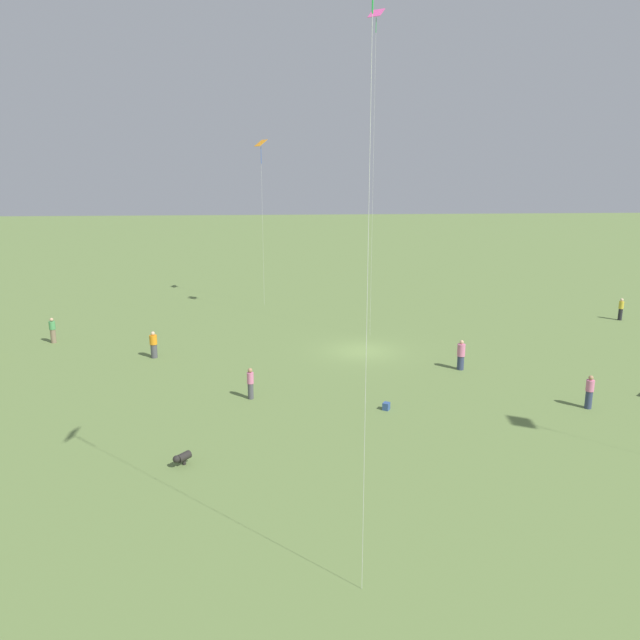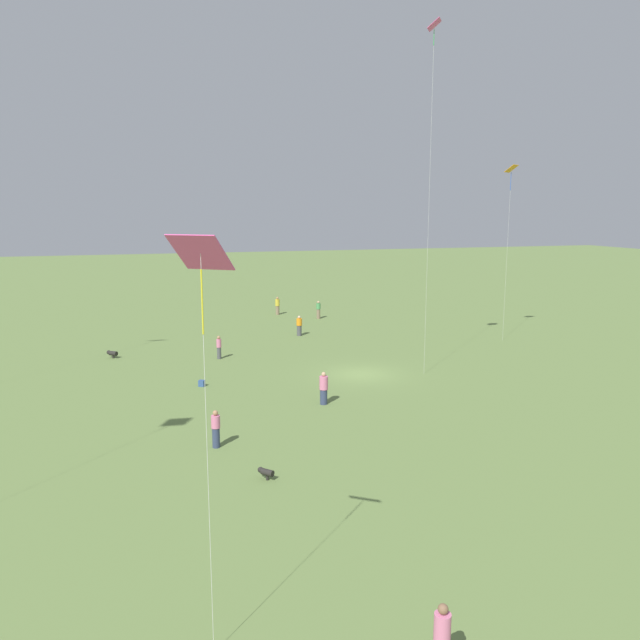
{
  "view_description": "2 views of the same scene",
  "coord_description": "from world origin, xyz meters",
  "px_view_note": "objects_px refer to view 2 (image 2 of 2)",
  "views": [
    {
      "loc": [
        5.66,
        38.62,
        11.66
      ],
      "look_at": [
        3.18,
        5.52,
        3.5
      ],
      "focal_mm": 35.0,
      "sensor_mm": 36.0,
      "label": 1
    },
    {
      "loc": [
        -36.31,
        14.09,
        10.41
      ],
      "look_at": [
        0.73,
        2.53,
        3.56
      ],
      "focal_mm": 35.0,
      "sensor_mm": 36.0,
      "label": 2
    }
  ],
  "objects_px": {
    "person_6": "(277,306)",
    "kite_4": "(434,50)",
    "person_3": "(324,388)",
    "dog_0": "(112,353)",
    "person_4": "(299,326)",
    "person_5": "(318,310)",
    "person_7": "(219,347)",
    "picnic_bag_0": "(202,383)",
    "person_2": "(216,429)",
    "dog_1": "(266,472)",
    "kite_0": "(201,264)",
    "kite_2": "(511,177)"
  },
  "relations": [
    {
      "from": "person_5",
      "to": "person_2",
      "type": "bearing_deg",
      "value": -55.05
    },
    {
      "from": "kite_4",
      "to": "person_5",
      "type": "bearing_deg",
      "value": -97.88
    },
    {
      "from": "person_4",
      "to": "person_6",
      "type": "height_order",
      "value": "person_6"
    },
    {
      "from": "person_5",
      "to": "person_7",
      "type": "xyz_separation_m",
      "value": [
        -13.77,
        11.64,
        -0.02
      ]
    },
    {
      "from": "person_2",
      "to": "person_4",
      "type": "bearing_deg",
      "value": 145.15
    },
    {
      "from": "person_5",
      "to": "kite_4",
      "type": "relative_size",
      "value": 0.08
    },
    {
      "from": "person_2",
      "to": "kite_0",
      "type": "height_order",
      "value": "kite_0"
    },
    {
      "from": "kite_2",
      "to": "kite_4",
      "type": "relative_size",
      "value": 0.65
    },
    {
      "from": "kite_0",
      "to": "picnic_bag_0",
      "type": "bearing_deg",
      "value": -14.41
    },
    {
      "from": "person_4",
      "to": "person_6",
      "type": "distance_m",
      "value": 11.02
    },
    {
      "from": "person_4",
      "to": "picnic_bag_0",
      "type": "xyz_separation_m",
      "value": [
        -13.02,
        9.66,
        -0.64
      ]
    },
    {
      "from": "kite_0",
      "to": "kite_2",
      "type": "distance_m",
      "value": 40.38
    },
    {
      "from": "person_3",
      "to": "dog_0",
      "type": "xyz_separation_m",
      "value": [
        14.73,
        11.17,
        -0.53
      ]
    },
    {
      "from": "person_6",
      "to": "kite_4",
      "type": "xyz_separation_m",
      "value": [
        -25.36,
        -3.61,
        18.85
      ]
    },
    {
      "from": "person_2",
      "to": "kite_4",
      "type": "relative_size",
      "value": 0.08
    },
    {
      "from": "person_4",
      "to": "person_7",
      "type": "bearing_deg",
      "value": 115.51
    },
    {
      "from": "person_4",
      "to": "kite_4",
      "type": "relative_size",
      "value": 0.08
    },
    {
      "from": "person_4",
      "to": "person_5",
      "type": "relative_size",
      "value": 0.98
    },
    {
      "from": "person_2",
      "to": "person_5",
      "type": "relative_size",
      "value": 0.98
    },
    {
      "from": "person_7",
      "to": "dog_0",
      "type": "height_order",
      "value": "person_7"
    },
    {
      "from": "person_5",
      "to": "kite_2",
      "type": "relative_size",
      "value": 0.13
    },
    {
      "from": "person_5",
      "to": "kite_4",
      "type": "xyz_separation_m",
      "value": [
        -21.85,
        -0.37,
        18.88
      ]
    },
    {
      "from": "person_4",
      "to": "dog_0",
      "type": "distance_m",
      "value": 15.39
    },
    {
      "from": "kite_2",
      "to": "picnic_bag_0",
      "type": "height_order",
      "value": "kite_2"
    },
    {
      "from": "person_5",
      "to": "person_6",
      "type": "relative_size",
      "value": 0.97
    },
    {
      "from": "kite_4",
      "to": "picnic_bag_0",
      "type": "relative_size",
      "value": 47.97
    },
    {
      "from": "person_2",
      "to": "dog_1",
      "type": "distance_m",
      "value": 4.22
    },
    {
      "from": "person_4",
      "to": "person_5",
      "type": "distance_m",
      "value": 8.48
    },
    {
      "from": "person_5",
      "to": "picnic_bag_0",
      "type": "distance_m",
      "value": 24.64
    },
    {
      "from": "person_3",
      "to": "person_5",
      "type": "height_order",
      "value": "person_3"
    },
    {
      "from": "kite_0",
      "to": "person_2",
      "type": "bearing_deg",
      "value": -16.63
    },
    {
      "from": "person_2",
      "to": "person_7",
      "type": "relative_size",
      "value": 1.03
    },
    {
      "from": "dog_0",
      "to": "picnic_bag_0",
      "type": "bearing_deg",
      "value": -111.68
    },
    {
      "from": "kite_2",
      "to": "person_2",
      "type": "bearing_deg",
      "value": 46.46
    },
    {
      "from": "kite_2",
      "to": "dog_0",
      "type": "xyz_separation_m",
      "value": [
        2.93,
        30.18,
        -12.62
      ]
    },
    {
      "from": "person_2",
      "to": "dog_1",
      "type": "relative_size",
      "value": 2.72
    },
    {
      "from": "person_5",
      "to": "kite_0",
      "type": "xyz_separation_m",
      "value": [
        -43.64,
        16.12,
        8.43
      ]
    },
    {
      "from": "person_5",
      "to": "kite_4",
      "type": "height_order",
      "value": "kite_4"
    },
    {
      "from": "person_7",
      "to": "kite_2",
      "type": "xyz_separation_m",
      "value": [
        -0.42,
        -22.91,
        12.13
      ]
    },
    {
      "from": "person_4",
      "to": "kite_4",
      "type": "height_order",
      "value": "kite_4"
    },
    {
      "from": "person_5",
      "to": "dog_1",
      "type": "xyz_separation_m",
      "value": [
        -34.49,
        12.84,
        -0.55
      ]
    },
    {
      "from": "person_5",
      "to": "person_6",
      "type": "distance_m",
      "value": 4.78
    },
    {
      "from": "person_3",
      "to": "kite_4",
      "type": "distance_m",
      "value": 20.95
    },
    {
      "from": "person_5",
      "to": "dog_0",
      "type": "height_order",
      "value": "person_5"
    },
    {
      "from": "person_7",
      "to": "picnic_bag_0",
      "type": "xyz_separation_m",
      "value": [
        -6.73,
        2.02,
        -0.65
      ]
    },
    {
      "from": "person_5",
      "to": "person_7",
      "type": "distance_m",
      "value": 18.03
    },
    {
      "from": "person_5",
      "to": "kite_0",
      "type": "distance_m",
      "value": 47.28
    },
    {
      "from": "person_5",
      "to": "dog_1",
      "type": "bearing_deg",
      "value": -50.51
    },
    {
      "from": "person_5",
      "to": "kite_2",
      "type": "bearing_deg",
      "value": 8.35
    },
    {
      "from": "person_6",
      "to": "kite_4",
      "type": "bearing_deg",
      "value": 14.43
    }
  ]
}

